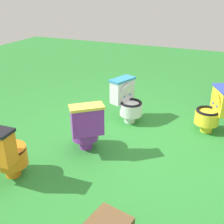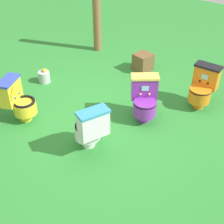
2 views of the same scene
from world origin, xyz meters
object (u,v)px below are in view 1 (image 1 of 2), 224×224
(toilet_purple, at_px, (86,127))
(toilet_yellow, at_px, (214,109))
(toilet_orange, at_px, (5,152))
(toilet_white, at_px, (127,100))

(toilet_purple, bearing_deg, toilet_yellow, -0.06)
(toilet_purple, bearing_deg, toilet_orange, -160.94)
(toilet_yellow, xyz_separation_m, toilet_orange, (-2.11, -2.17, -0.00))
(toilet_yellow, distance_m, toilet_white, 1.37)
(toilet_yellow, height_order, toilet_orange, same)
(toilet_purple, relative_size, toilet_yellow, 1.00)
(toilet_white, distance_m, toilet_orange, 2.14)
(toilet_purple, relative_size, toilet_white, 1.00)
(toilet_yellow, xyz_separation_m, toilet_white, (-1.36, -0.17, 0.00))
(toilet_yellow, bearing_deg, toilet_purple, 103.86)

